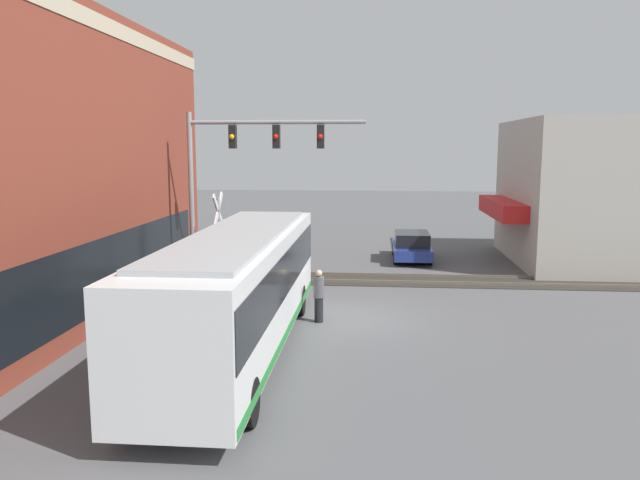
{
  "coord_description": "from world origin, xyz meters",
  "views": [
    {
      "loc": [
        -19.8,
        -0.82,
        5.55
      ],
      "look_at": [
        2.97,
        1.23,
        2.13
      ],
      "focal_mm": 35.0,
      "sensor_mm": 36.0,
      "label": 1
    }
  ],
  "objects_px": {
    "pedestrian_near_bus": "(319,296)",
    "parked_car_blue": "(411,247)",
    "crossing_signal": "(219,232)",
    "city_bus": "(239,287)"
  },
  "relations": [
    {
      "from": "crossing_signal",
      "to": "pedestrian_near_bus",
      "type": "bearing_deg",
      "value": -134.68
    },
    {
      "from": "crossing_signal",
      "to": "parked_car_blue",
      "type": "height_order",
      "value": "crossing_signal"
    },
    {
      "from": "pedestrian_near_bus",
      "to": "crossing_signal",
      "type": "bearing_deg",
      "value": 45.32
    },
    {
      "from": "city_bus",
      "to": "pedestrian_near_bus",
      "type": "xyz_separation_m",
      "value": [
        3.21,
        -1.85,
        -0.97
      ]
    },
    {
      "from": "crossing_signal",
      "to": "pedestrian_near_bus",
      "type": "height_order",
      "value": "crossing_signal"
    },
    {
      "from": "city_bus",
      "to": "pedestrian_near_bus",
      "type": "distance_m",
      "value": 3.83
    },
    {
      "from": "pedestrian_near_bus",
      "to": "city_bus",
      "type": "bearing_deg",
      "value": 150.07
    },
    {
      "from": "pedestrian_near_bus",
      "to": "parked_car_blue",
      "type": "bearing_deg",
      "value": -17.3
    },
    {
      "from": "parked_car_blue",
      "to": "pedestrian_near_bus",
      "type": "bearing_deg",
      "value": 162.7
    },
    {
      "from": "city_bus",
      "to": "crossing_signal",
      "type": "xyz_separation_m",
      "value": [
        7.47,
        2.45,
        0.46
      ]
    }
  ]
}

